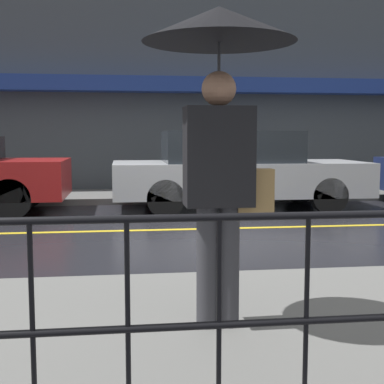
% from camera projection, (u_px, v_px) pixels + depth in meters
% --- Properties ---
extents(ground_plane, '(80.00, 80.00, 0.00)m').
position_uv_depth(ground_plane, '(180.00, 230.00, 8.02)').
color(ground_plane, black).
extents(sidewalk_near, '(28.00, 2.77, 0.13)m').
position_uv_depth(sidewalk_near, '(248.00, 331.00, 3.66)').
color(sidewalk_near, '#60605E').
rests_on(sidewalk_near, ground_plane).
extents(sidewalk_far, '(28.00, 2.02, 0.13)m').
position_uv_depth(sidewalk_far, '(161.00, 196.00, 12.00)').
color(sidewalk_far, '#60605E').
rests_on(sidewalk_far, ground_plane).
extents(lane_marking, '(25.20, 0.12, 0.01)m').
position_uv_depth(lane_marking, '(180.00, 229.00, 8.02)').
color(lane_marking, gold).
rests_on(lane_marking, ground_plane).
extents(building_storefront, '(28.00, 0.85, 5.98)m').
position_uv_depth(building_storefront, '(156.00, 71.00, 12.82)').
color(building_storefront, '#383D42').
rests_on(building_storefront, ground_plane).
extents(railing_foreground, '(12.00, 0.04, 0.92)m').
position_uv_depth(railing_foreground, '(307.00, 283.00, 2.48)').
color(railing_foreground, black).
rests_on(railing_foreground, sidewalk_near).
extents(pedestrian, '(0.99, 0.99, 2.08)m').
position_uv_depth(pedestrian, '(220.00, 82.00, 3.42)').
color(pedestrian, '#333338').
rests_on(pedestrian, sidewalk_near).
extents(car_silver, '(4.77, 1.86, 1.49)m').
position_uv_depth(car_silver, '(236.00, 170.00, 10.19)').
color(car_silver, '#B2B5BA').
rests_on(car_silver, ground_plane).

